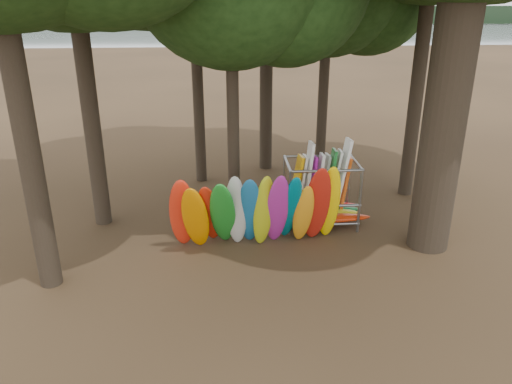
{
  "coord_description": "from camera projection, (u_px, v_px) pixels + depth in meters",
  "views": [
    {
      "loc": [
        -1.83,
        -13.15,
        7.34
      ],
      "look_at": [
        -0.78,
        1.5,
        1.4
      ],
      "focal_mm": 35.0,
      "sensor_mm": 36.0,
      "label": 1
    }
  ],
  "objects": [
    {
      "name": "kayak_row",
      "position": [
        255.0,
        211.0,
        14.77
      ],
      "size": [
        5.23,
        2.11,
        2.96
      ],
      "color": "red",
      "rests_on": "ground"
    },
    {
      "name": "far_shore",
      "position": [
        226.0,
        16.0,
        116.01
      ],
      "size": [
        160.0,
        4.0,
        4.0
      ],
      "primitive_type": "cube",
      "color": "black",
      "rests_on": "ground"
    },
    {
      "name": "ground",
      "position": [
        285.0,
        253.0,
        15.03
      ],
      "size": [
        120.0,
        120.0,
        0.0
      ],
      "primitive_type": "plane",
      "color": "#47331E",
      "rests_on": "ground"
    },
    {
      "name": "storage_rack",
      "position": [
        320.0,
        195.0,
        16.61
      ],
      "size": [
        3.18,
        1.54,
        2.92
      ],
      "color": "gray",
      "rests_on": "ground"
    },
    {
      "name": "lake",
      "position": [
        232.0,
        47.0,
        70.52
      ],
      "size": [
        160.0,
        160.0,
        0.0
      ],
      "primitive_type": "plane",
      "color": "gray",
      "rests_on": "ground"
    }
  ]
}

